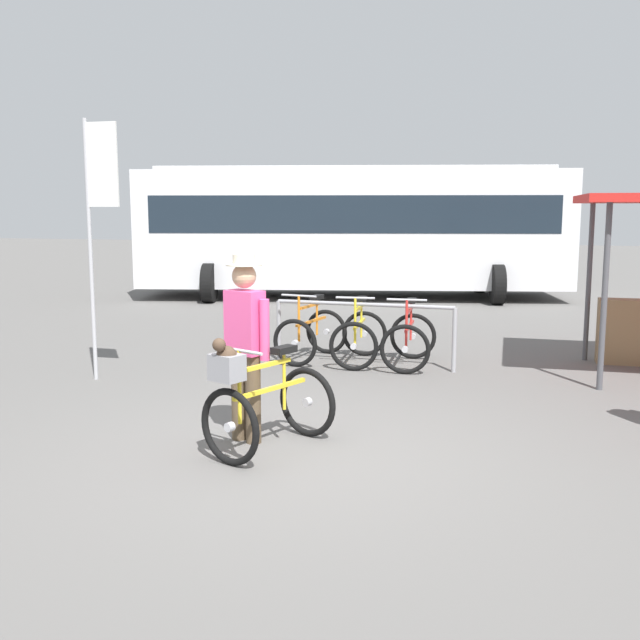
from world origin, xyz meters
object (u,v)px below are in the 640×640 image
at_px(racked_bike_orange, 311,334).
at_px(person_with_featured_bike, 245,340).
at_px(racked_bike_red, 409,340).
at_px(banner_flag, 98,200).
at_px(featured_bicycle, 261,399).
at_px(racked_bike_yellow, 359,337).
at_px(bus_distant, 353,225).

bearing_deg(racked_bike_orange, person_with_featured_bike, -83.22).
bearing_deg(person_with_featured_bike, racked_bike_red, 75.26).
bearing_deg(person_with_featured_bike, banner_flag, 144.71).
height_order(racked_bike_red, featured_bicycle, featured_bicycle).
height_order(racked_bike_yellow, bus_distant, bus_distant).
height_order(racked_bike_red, bus_distant, bus_distant).
height_order(racked_bike_yellow, person_with_featured_bike, person_with_featured_bike).
relative_size(racked_bike_red, person_with_featured_bike, 0.66).
relative_size(featured_bicycle, banner_flag, 0.39).
distance_m(racked_bike_yellow, featured_bicycle, 3.97).
xyz_separation_m(featured_bicycle, banner_flag, (-2.85, 2.13, 1.74)).
bearing_deg(racked_bike_orange, featured_bicycle, -80.16).
relative_size(person_with_featured_bike, banner_flag, 0.54).
bearing_deg(person_with_featured_bike, racked_bike_orange, 96.78).
distance_m(racked_bike_yellow, banner_flag, 3.87).
xyz_separation_m(person_with_featured_bike, banner_flag, (-2.59, 1.84, 1.28)).
distance_m(racked_bike_red, banner_flag, 4.40).
xyz_separation_m(bus_distant, banner_flag, (-1.03, -9.38, 0.49)).
height_order(racked_bike_orange, featured_bicycle, featured_bicycle).
xyz_separation_m(racked_bike_yellow, bus_distant, (-1.82, 7.54, 1.37)).
bearing_deg(featured_bicycle, person_with_featured_bike, 130.43).
height_order(racked_bike_red, banner_flag, banner_flag).
distance_m(racked_bike_orange, racked_bike_yellow, 0.70).
xyz_separation_m(racked_bike_orange, bus_distant, (-1.12, 7.51, 1.37)).
relative_size(racked_bike_red, bus_distant, 0.11).
bearing_deg(racked_bike_red, racked_bike_orange, 177.62).
height_order(racked_bike_orange, bus_distant, bus_distant).
bearing_deg(person_with_featured_bike, bus_distant, 97.93).
relative_size(bus_distant, banner_flag, 3.22).
relative_size(racked_bike_yellow, bus_distant, 0.11).
bearing_deg(racked_bike_red, banner_flag, -153.00).
relative_size(racked_bike_orange, banner_flag, 0.38).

